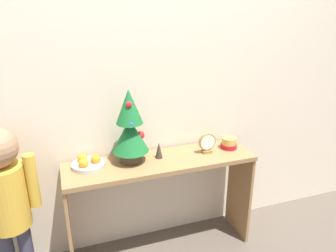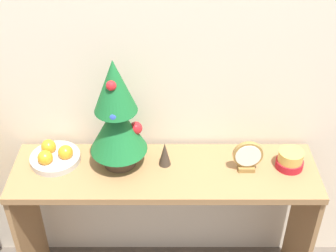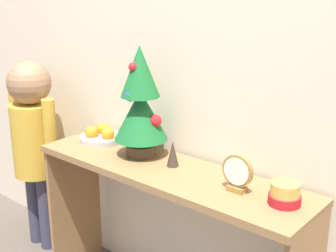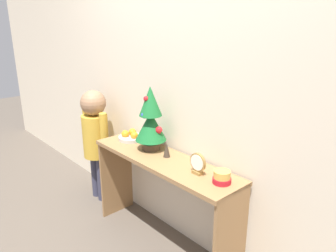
# 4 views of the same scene
# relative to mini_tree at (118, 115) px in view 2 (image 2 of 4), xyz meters

# --- Properties ---
(back_wall) EXTENTS (7.00, 0.05, 2.50)m
(back_wall) POSITION_rel_mini_tree_xyz_m (0.19, 0.17, 0.30)
(back_wall) COLOR beige
(back_wall) RESTS_ON ground_plane
(console_table) EXTENTS (1.25, 0.34, 0.71)m
(console_table) POSITION_rel_mini_tree_xyz_m (0.19, -0.04, -0.39)
(console_table) COLOR olive
(console_table) RESTS_ON ground_plane
(mini_tree) EXTENTS (0.23, 0.23, 0.48)m
(mini_tree) POSITION_rel_mini_tree_xyz_m (0.00, 0.00, 0.00)
(mini_tree) COLOR #4C3828
(mini_tree) RESTS_ON console_table
(fruit_bowl) EXTENTS (0.21, 0.21, 0.08)m
(fruit_bowl) POSITION_rel_mini_tree_xyz_m (-0.27, 0.01, -0.21)
(fruit_bowl) COLOR #B7B2A8
(fruit_bowl) RESTS_ON console_table
(singing_bowl) EXTENTS (0.11, 0.11, 0.08)m
(singing_bowl) POSITION_rel_mini_tree_xyz_m (0.69, -0.02, -0.20)
(singing_bowl) COLOR #AD1923
(singing_bowl) RESTS_ON console_table
(desk_clock) EXTENTS (0.12, 0.04, 0.14)m
(desk_clock) POSITION_rel_mini_tree_xyz_m (0.52, -0.04, -0.17)
(desk_clock) COLOR olive
(desk_clock) RESTS_ON console_table
(figurine) EXTENTS (0.05, 0.05, 0.11)m
(figurine) POSITION_rel_mini_tree_xyz_m (0.19, -0.01, -0.18)
(figurine) COLOR #382D23
(figurine) RESTS_ON console_table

